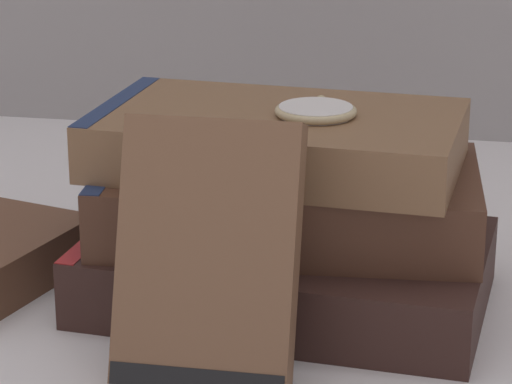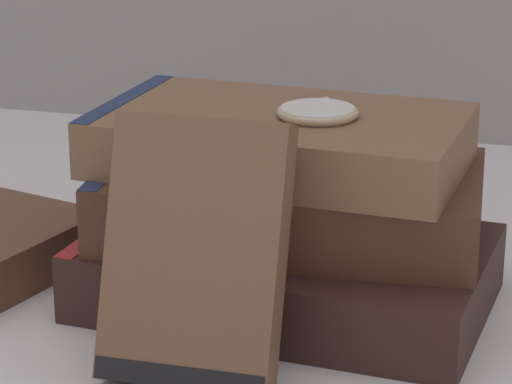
{
  "view_description": "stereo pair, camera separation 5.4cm",
  "coord_description": "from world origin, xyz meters",
  "px_view_note": "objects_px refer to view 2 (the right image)",
  "views": [
    {
      "loc": [
        0.17,
        -0.67,
        0.31
      ],
      "look_at": [
        0.04,
        0.0,
        0.08
      ],
      "focal_mm": 85.0,
      "sensor_mm": 36.0,
      "label": 1
    },
    {
      "loc": [
        0.22,
        -0.66,
        0.31
      ],
      "look_at": [
        0.04,
        0.0,
        0.08
      ],
      "focal_mm": 85.0,
      "sensor_mm": 36.0,
      "label": 2
    }
  ],
  "objects_px": {
    "pocket_watch": "(318,112)",
    "reading_glasses": "(247,200)",
    "book_leaning_front": "(195,262)",
    "book_flat_bottom": "(279,271)",
    "book_flat_middle": "(283,201)",
    "book_flat_top": "(272,139)"
  },
  "relations": [
    {
      "from": "book_flat_bottom",
      "to": "book_flat_middle",
      "type": "xyz_separation_m",
      "value": [
        -0.0,
        0.01,
        0.04
      ]
    },
    {
      "from": "book_flat_top",
      "to": "book_leaning_front",
      "type": "distance_m",
      "value": 0.12
    },
    {
      "from": "book_flat_bottom",
      "to": "book_flat_top",
      "type": "height_order",
      "value": "book_flat_top"
    },
    {
      "from": "pocket_watch",
      "to": "reading_glasses",
      "type": "relative_size",
      "value": 0.51
    },
    {
      "from": "book_leaning_front",
      "to": "book_flat_middle",
      "type": "bearing_deg",
      "value": 80.32
    },
    {
      "from": "book_flat_bottom",
      "to": "pocket_watch",
      "type": "xyz_separation_m",
      "value": [
        0.02,
        0.01,
        0.1
      ]
    },
    {
      "from": "book_leaning_front",
      "to": "pocket_watch",
      "type": "height_order",
      "value": "book_leaning_front"
    },
    {
      "from": "book_flat_bottom",
      "to": "reading_glasses",
      "type": "height_order",
      "value": "book_flat_bottom"
    },
    {
      "from": "book_flat_bottom",
      "to": "reading_glasses",
      "type": "xyz_separation_m",
      "value": [
        -0.07,
        0.17,
        -0.02
      ]
    },
    {
      "from": "book_leaning_front",
      "to": "book_flat_bottom",
      "type": "bearing_deg",
      "value": 78.85
    },
    {
      "from": "book_flat_top",
      "to": "book_leaning_front",
      "type": "xyz_separation_m",
      "value": [
        -0.01,
        -0.12,
        -0.04
      ]
    },
    {
      "from": "book_flat_bottom",
      "to": "reading_glasses",
      "type": "bearing_deg",
      "value": 116.68
    },
    {
      "from": "book_flat_middle",
      "to": "book_flat_top",
      "type": "relative_size",
      "value": 1.05
    },
    {
      "from": "reading_glasses",
      "to": "book_leaning_front",
      "type": "bearing_deg",
      "value": -74.78
    },
    {
      "from": "book_leaning_front",
      "to": "reading_glasses",
      "type": "distance_m",
      "value": 0.29
    },
    {
      "from": "book_flat_middle",
      "to": "book_leaning_front",
      "type": "height_order",
      "value": "book_leaning_front"
    },
    {
      "from": "pocket_watch",
      "to": "reading_glasses",
      "type": "height_order",
      "value": "pocket_watch"
    },
    {
      "from": "book_flat_top",
      "to": "reading_glasses",
      "type": "bearing_deg",
      "value": 114.97
    },
    {
      "from": "book_flat_bottom",
      "to": "pocket_watch",
      "type": "height_order",
      "value": "pocket_watch"
    },
    {
      "from": "book_flat_middle",
      "to": "book_leaning_front",
      "type": "relative_size",
      "value": 1.67
    },
    {
      "from": "book_flat_bottom",
      "to": "book_leaning_front",
      "type": "relative_size",
      "value": 1.79
    },
    {
      "from": "book_flat_middle",
      "to": "reading_glasses",
      "type": "bearing_deg",
      "value": 108.78
    }
  ]
}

